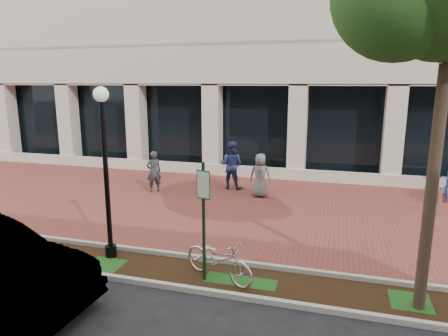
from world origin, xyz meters
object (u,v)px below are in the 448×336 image
(pedestrian_right, at_px, (260,175))
(bollard, at_px, (440,200))
(lamppost, at_px, (105,164))
(locked_bicycle, at_px, (219,259))
(pedestrian_left, at_px, (154,172))
(pedestrian_mid, at_px, (231,165))
(parking_sign, at_px, (203,208))

(pedestrian_right, relative_size, bollard, 1.63)
(pedestrian_right, bearing_deg, lamppost, 68.55)
(locked_bicycle, height_order, bollard, bollard)
(locked_bicycle, relative_size, pedestrian_left, 1.12)
(bollard, bearing_deg, locked_bicycle, -132.80)
(pedestrian_left, height_order, pedestrian_right, pedestrian_right)
(locked_bicycle, height_order, pedestrian_mid, pedestrian_mid)
(lamppost, height_order, bollard, lamppost)
(parking_sign, bearing_deg, locked_bicycle, 42.73)
(lamppost, relative_size, locked_bicycle, 2.26)
(parking_sign, distance_m, pedestrian_right, 6.92)
(locked_bicycle, distance_m, pedestrian_left, 7.76)
(pedestrian_left, height_order, pedestrian_mid, pedestrian_mid)
(lamppost, relative_size, pedestrian_left, 2.54)
(pedestrian_mid, bearing_deg, parking_sign, 106.39)
(parking_sign, bearing_deg, lamppost, -173.90)
(pedestrian_left, bearing_deg, lamppost, 61.44)
(pedestrian_left, relative_size, pedestrian_mid, 0.84)
(lamppost, xyz_separation_m, pedestrian_right, (2.56, 6.35, -1.54))
(parking_sign, distance_m, lamppost, 2.80)
(lamppost, relative_size, bollard, 4.07)
(locked_bicycle, xyz_separation_m, pedestrian_mid, (-1.75, 7.59, 0.50))
(locked_bicycle, bearing_deg, pedestrian_right, 27.01)
(parking_sign, bearing_deg, pedestrian_left, 141.09)
(locked_bicycle, bearing_deg, lamppost, 106.39)
(parking_sign, bearing_deg, pedestrian_mid, 117.87)
(parking_sign, xyz_separation_m, bollard, (5.99, 6.30, -1.16))
(pedestrian_mid, bearing_deg, bollard, 174.80)
(bollard, bearing_deg, pedestrian_left, 179.50)
(locked_bicycle, relative_size, pedestrian_mid, 0.94)
(pedestrian_left, bearing_deg, pedestrian_right, 142.39)
(parking_sign, height_order, pedestrian_left, parking_sign)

